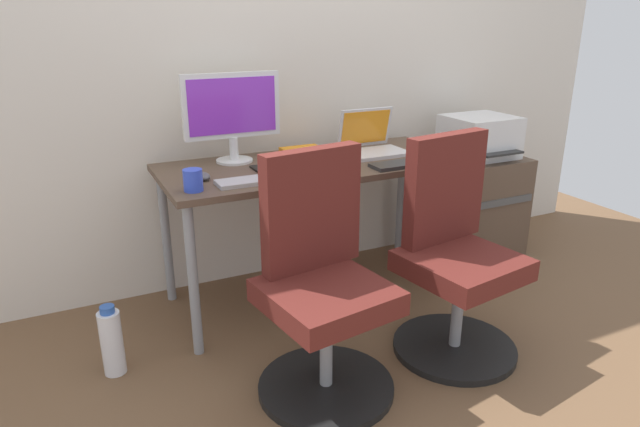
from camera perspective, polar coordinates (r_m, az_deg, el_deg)
ground_plane at (r=3.04m, az=-0.42°, el=-8.10°), size 5.28×5.28×0.00m
back_wall at (r=3.07m, az=-3.94°, el=17.46°), size 4.40×0.04×2.60m
desk at (r=2.79m, az=-0.45°, el=3.85°), size 1.52×0.66×0.72m
office_chair_left at (r=2.17m, az=0.12°, el=-7.53°), size 0.54×0.54×0.94m
office_chair_right at (r=2.49m, az=13.50°, el=-4.38°), size 0.54×0.54×0.94m
side_cabinet at (r=3.55m, az=15.28°, el=0.76°), size 0.50×0.47×0.62m
printer at (r=3.44m, az=15.92°, el=7.54°), size 0.38×0.40×0.24m
water_bottle_on_floor at (r=2.50m, az=-20.44°, el=-12.12°), size 0.09×0.09×0.31m
desktop_monitor at (r=2.77m, az=-8.95°, el=10.25°), size 0.48×0.18×0.43m
open_laptop at (r=2.98m, az=5.33°, el=7.24°), size 0.31×0.27×0.22m
keyboard_by_monitor at (r=2.45m, az=-6.60°, el=3.38°), size 0.34×0.12×0.02m
keyboard_by_laptop at (r=2.74m, az=8.58°, el=5.02°), size 0.34×0.12×0.02m
mouse_by_monitor at (r=2.76m, az=0.60°, el=5.48°), size 0.06×0.10×0.03m
mouse_by_laptop at (r=2.53m, az=-11.79°, el=3.75°), size 0.06×0.10×0.03m
coffee_mug at (r=2.36m, az=-12.80°, el=3.32°), size 0.08×0.08×0.09m
pen_cup at (r=2.69m, az=2.71°, el=5.90°), size 0.07×0.07×0.10m
phone_near_laptop at (r=2.64m, az=-5.97°, el=4.51°), size 0.07×0.14×0.01m
notebook at (r=2.97m, az=-1.80°, el=6.43°), size 0.21×0.15×0.03m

